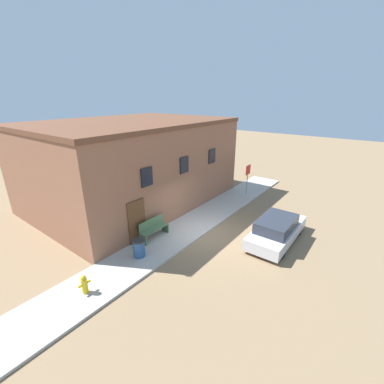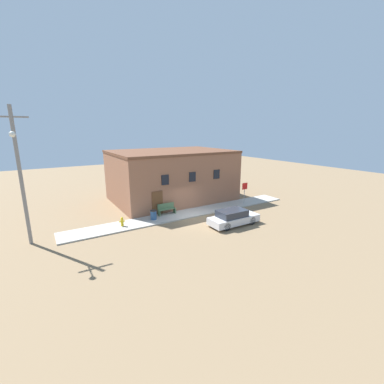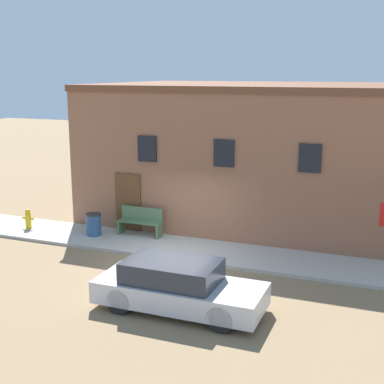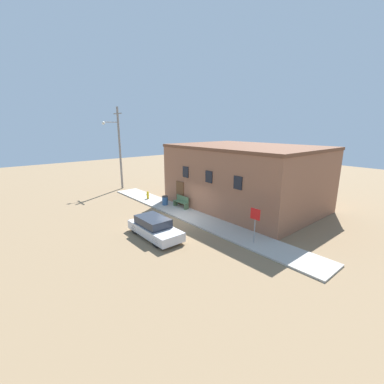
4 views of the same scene
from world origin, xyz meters
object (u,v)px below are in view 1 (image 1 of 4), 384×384
fire_hydrant (84,284)px  bench (154,228)px  parked_car (277,230)px  stop_sign (248,174)px  trash_bin (139,248)px

fire_hydrant → bench: bearing=10.7°
parked_car → stop_sign: bearing=39.3°
parked_car → trash_bin: bearing=139.8°
fire_hydrant → stop_sign: (12.52, -0.20, 1.12)m
trash_bin → parked_car: parked_car is taller
trash_bin → parked_car: size_ratio=0.19×
fire_hydrant → bench: size_ratio=0.46×
fire_hydrant → bench: bench is taller
stop_sign → parked_car: size_ratio=0.51×
bench → parked_car: size_ratio=0.38×
bench → trash_bin: 1.66m
bench → parked_car: (3.52, -4.90, 0.02)m
trash_bin → parked_car: bearing=-40.2°
bench → fire_hydrant: bearing=-169.3°
fire_hydrant → stop_sign: bearing=-0.9°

